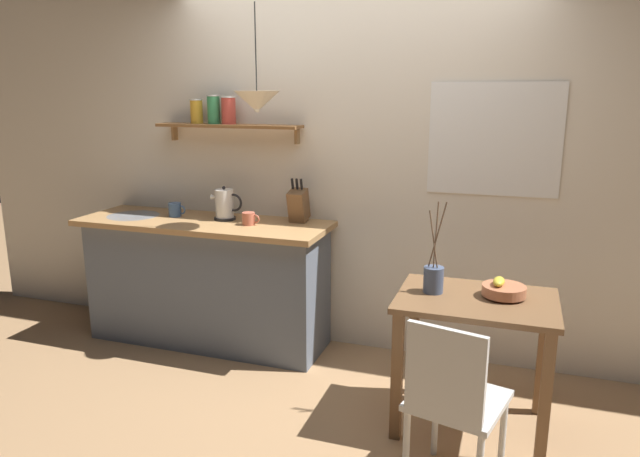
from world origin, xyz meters
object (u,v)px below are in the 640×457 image
object	(u,v)px
fruit_bowl	(503,290)
knife_block	(298,205)
coffee_mug_spare	(249,219)
pendant_lamp	(257,101)
dining_chair_near	(453,398)
dining_table	(475,324)
coffee_mug_by_sink	(175,210)
electric_kettle	(225,205)
twig_vase	(434,278)

from	to	relation	value
fruit_bowl	knife_block	size ratio (longest dim) A/B	0.73
fruit_bowl	coffee_mug_spare	size ratio (longest dim) A/B	1.81
knife_block	pendant_lamp	bearing A→B (deg)	-123.29
dining_chair_near	coffee_mug_spare	distance (m)	1.96
dining_table	fruit_bowl	bearing A→B (deg)	22.72
dining_table	dining_chair_near	bearing A→B (deg)	-93.93
coffee_mug_by_sink	pendant_lamp	size ratio (longest dim) A/B	0.20
electric_kettle	twig_vase	bearing A→B (deg)	-20.23
dining_table	dining_chair_near	world-z (taller)	dining_chair_near
twig_vase	coffee_mug_spare	world-z (taller)	twig_vase
electric_kettle	dining_chair_near	bearing A→B (deg)	-34.69
twig_vase	coffee_mug_spare	xyz separation A→B (m)	(-1.34, 0.49, 0.14)
fruit_bowl	coffee_mug_by_sink	bearing A→B (deg)	167.56
twig_vase	coffee_mug_spare	size ratio (longest dim) A/B	3.98
fruit_bowl	coffee_mug_by_sink	distance (m)	2.40
knife_block	electric_kettle	bearing A→B (deg)	-169.98
dining_table	electric_kettle	size ratio (longest dim) A/B	3.44
fruit_bowl	twig_vase	size ratio (longest dim) A/B	0.45
fruit_bowl	twig_vase	world-z (taller)	twig_vase
electric_kettle	coffee_mug_spare	bearing A→B (deg)	-21.71
twig_vase	coffee_mug_spare	bearing A→B (deg)	160.03
twig_vase	knife_block	bearing A→B (deg)	147.23
twig_vase	knife_block	world-z (taller)	twig_vase
electric_kettle	coffee_mug_by_sink	world-z (taller)	electric_kettle
twig_vase	electric_kettle	xyz separation A→B (m)	(-1.57, 0.58, 0.20)
dining_table	pendant_lamp	xyz separation A→B (m)	(-1.46, 0.42, 1.16)
twig_vase	knife_block	distance (m)	1.26
electric_kettle	coffee_mug_by_sink	distance (m)	0.40
twig_vase	knife_block	xyz separation A→B (m)	(-1.04, 0.67, 0.22)
knife_block	fruit_bowl	bearing A→B (deg)	-24.13
knife_block	dining_chair_near	bearing A→B (deg)	-46.74
dining_chair_near	dining_table	bearing A→B (deg)	86.07
dining_chair_near	pendant_lamp	size ratio (longest dim) A/B	1.30
fruit_bowl	knife_block	distance (m)	1.57
dining_table	fruit_bowl	world-z (taller)	fruit_bowl
fruit_bowl	pendant_lamp	world-z (taller)	pendant_lamp
pendant_lamp	dining_table	bearing A→B (deg)	-16.09
coffee_mug_spare	dining_chair_near	bearing A→B (deg)	-36.37
knife_block	coffee_mug_by_sink	size ratio (longest dim) A/B	2.35
dining_chair_near	twig_vase	distance (m)	0.75
electric_kettle	coffee_mug_spare	size ratio (longest dim) A/B	1.91
dining_table	electric_kettle	bearing A→B (deg)	161.80
electric_kettle	knife_block	world-z (taller)	knife_block
dining_table	coffee_mug_by_sink	bearing A→B (deg)	165.49
knife_block	pendant_lamp	size ratio (longest dim) A/B	0.47
knife_block	coffee_mug_by_sink	world-z (taller)	knife_block
dining_chair_near	knife_block	world-z (taller)	knife_block
twig_vase	electric_kettle	distance (m)	1.69
dining_table	dining_chair_near	size ratio (longest dim) A/B	0.96
twig_vase	coffee_mug_by_sink	xyz separation A→B (m)	(-1.97, 0.56, 0.14)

